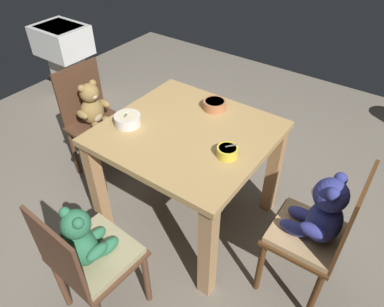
% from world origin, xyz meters
% --- Properties ---
extents(ground_plane, '(5.20, 5.20, 0.04)m').
position_xyz_m(ground_plane, '(0.00, 0.00, -0.02)').
color(ground_plane, slate).
extents(dining_table, '(0.97, 0.92, 0.75)m').
position_xyz_m(dining_table, '(0.00, 0.00, 0.60)').
color(dining_table, tan).
rests_on(dining_table, ground_plane).
extents(teddy_chair_near_left, '(0.41, 0.44, 0.87)m').
position_xyz_m(teddy_chair_near_left, '(-0.88, 0.01, 0.53)').
color(teddy_chair_near_left, '#4F311F').
rests_on(teddy_chair_near_left, ground_plane).
extents(teddy_chair_near_front, '(0.42, 0.40, 0.83)m').
position_xyz_m(teddy_chair_near_front, '(0.01, -0.84, 0.53)').
color(teddy_chair_near_front, brown).
rests_on(teddy_chair_near_front, ground_plane).
extents(teddy_chair_near_right, '(0.38, 0.38, 0.93)m').
position_xyz_m(teddy_chair_near_right, '(0.87, -0.06, 0.57)').
color(teddy_chair_near_right, '#4F2F16').
rests_on(teddy_chair_near_right, ground_plane).
extents(porridge_bowl_yellow_near_right, '(0.12, 0.12, 0.11)m').
position_xyz_m(porridge_bowl_yellow_near_right, '(0.32, -0.06, 0.78)').
color(porridge_bowl_yellow_near_right, yellow).
rests_on(porridge_bowl_yellow_near_right, dining_table).
extents(porridge_bowl_white_near_left, '(0.16, 0.16, 0.14)m').
position_xyz_m(porridge_bowl_white_near_left, '(-0.33, -0.16, 0.78)').
color(porridge_bowl_white_near_left, white).
rests_on(porridge_bowl_white_near_left, dining_table).
extents(porridge_bowl_terracotta_far_center, '(0.15, 0.15, 0.06)m').
position_xyz_m(porridge_bowl_terracotta_far_center, '(-0.00, 0.30, 0.78)').
color(porridge_bowl_terracotta_far_center, '#BA7349').
rests_on(porridge_bowl_terracotta_far_center, dining_table).
extents(sink_basin, '(0.50, 0.40, 0.76)m').
position_xyz_m(sink_basin, '(-2.05, 0.68, 0.50)').
color(sink_basin, '#B7B2A8').
rests_on(sink_basin, ground_plane).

